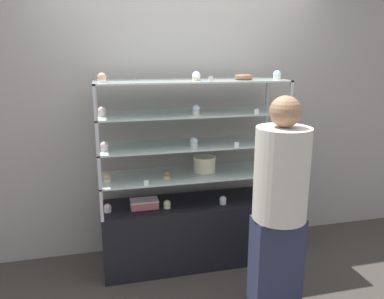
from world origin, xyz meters
TOP-DOWN VIEW (x-y plane):
  - ground_plane at (0.00, 0.00)m, footprint 20.00×20.00m
  - back_wall at (0.00, 0.38)m, footprint 8.00×0.05m
  - display_base at (0.00, 0.00)m, footprint 1.57×0.47m
  - display_riser_lower at (0.00, 0.00)m, footprint 1.57×0.47m
  - display_riser_middle at (0.00, 0.00)m, footprint 1.57×0.47m
  - display_riser_upper at (0.00, 0.00)m, footprint 1.57×0.47m
  - display_riser_top at (0.00, 0.00)m, footprint 1.57×0.47m
  - layer_cake_centerpiece at (0.12, 0.02)m, footprint 0.20×0.20m
  - sheet_cake_frosted at (-0.42, -0.03)m, footprint 0.23×0.14m
  - cupcake_0 at (-0.73, -0.05)m, footprint 0.06×0.06m
  - cupcake_1 at (-0.24, -0.09)m, footprint 0.06×0.06m
  - cupcake_2 at (0.25, -0.11)m, footprint 0.06×0.06m
  - cupcake_3 at (0.72, -0.04)m, footprint 0.06×0.06m
  - price_tag_0 at (0.52, -0.22)m, footprint 0.04×0.00m
  - cupcake_4 at (-0.71, -0.06)m, footprint 0.06×0.06m
  - cupcake_5 at (-0.24, -0.09)m, footprint 0.06×0.06m
  - cupcake_6 at (0.71, -0.11)m, footprint 0.06×0.06m
  - price_tag_1 at (-0.42, -0.22)m, footprint 0.04×0.00m
  - cupcake_7 at (-0.72, -0.09)m, footprint 0.06×0.06m
  - cupcake_8 at (-0.01, -0.12)m, footprint 0.06×0.06m
  - cupcake_9 at (0.72, -0.13)m, footprint 0.06×0.06m
  - price_tag_2 at (0.32, -0.22)m, footprint 0.04×0.00m
  - cupcake_10 at (-0.73, -0.04)m, footprint 0.06×0.06m
  - cupcake_11 at (0.01, -0.10)m, footprint 0.06×0.06m
  - cupcake_12 at (0.71, -0.12)m, footprint 0.06×0.06m
  - price_tag_3 at (0.48, -0.22)m, footprint 0.04×0.00m
  - cupcake_13 at (-0.71, -0.12)m, footprint 0.06×0.06m
  - cupcake_14 at (0.01, -0.08)m, footprint 0.06×0.06m
  - cupcake_15 at (0.72, -0.07)m, footprint 0.06×0.06m
  - price_tag_4 at (0.10, -0.22)m, footprint 0.04×0.00m
  - donut_glazed at (0.43, -0.04)m, footprint 0.15×0.15m
  - customer_figure at (0.42, -0.81)m, footprint 0.37×0.37m

SIDE VIEW (x-z plane):
  - ground_plane at x=0.00m, z-range 0.00..0.00m
  - display_base at x=0.00m, z-range 0.00..0.57m
  - price_tag_0 at x=0.52m, z-range 0.57..0.62m
  - cupcake_0 at x=-0.73m, z-range 0.57..0.64m
  - cupcake_1 at x=-0.24m, z-range 0.57..0.64m
  - cupcake_2 at x=0.25m, z-range 0.57..0.64m
  - cupcake_3 at x=0.72m, z-range 0.57..0.64m
  - sheet_cake_frosted at x=-0.42m, z-range 0.57..0.64m
  - display_riser_lower at x=0.00m, z-range 0.69..0.95m
  - customer_figure at x=0.42m, z-range 0.05..1.64m
  - price_tag_1 at x=-0.42m, z-range 0.84..0.88m
  - cupcake_4 at x=-0.71m, z-range 0.83..0.91m
  - cupcake_5 at x=-0.24m, z-range 0.83..0.91m
  - cupcake_6 at x=0.71m, z-range 0.83..0.91m
  - layer_cake_centerpiece at x=0.12m, z-range 0.84..0.97m
  - display_riser_middle at x=0.00m, z-range 0.95..1.22m
  - price_tag_2 at x=0.32m, z-range 1.10..1.15m
  - cupcake_7 at x=-0.72m, z-range 1.10..1.18m
  - cupcake_8 at x=-0.01m, z-range 1.10..1.18m
  - cupcake_9 at x=0.72m, z-range 1.10..1.18m
  - back_wall at x=0.00m, z-range 0.00..2.60m
  - display_riser_upper at x=0.00m, z-range 1.22..1.48m
  - price_tag_3 at x=0.48m, z-range 1.37..1.41m
  - cupcake_10 at x=-0.73m, z-range 1.36..1.44m
  - cupcake_11 at x=0.01m, z-range 1.36..1.44m
  - cupcake_12 at x=0.71m, z-range 1.36..1.44m
  - display_riser_top at x=0.00m, z-range 1.48..1.75m
  - donut_glazed at x=0.43m, z-range 1.63..1.67m
  - price_tag_4 at x=0.10m, z-range 1.63..1.67m
  - cupcake_13 at x=-0.71m, z-range 1.63..1.70m
  - cupcake_14 at x=0.01m, z-range 1.63..1.70m
  - cupcake_15 at x=0.72m, z-range 1.63..1.70m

